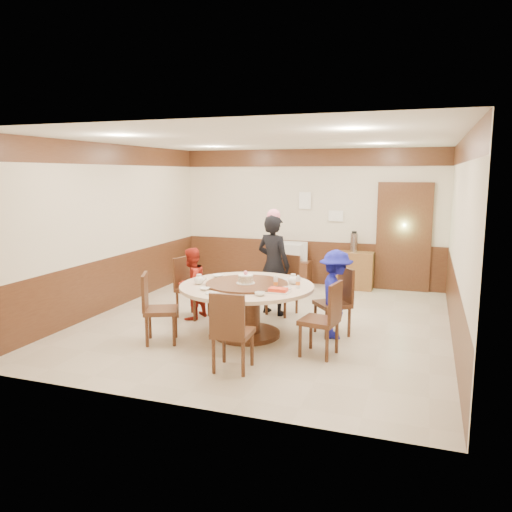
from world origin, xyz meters
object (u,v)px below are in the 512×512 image
(banquet_table, at_px, (247,300))
(side_cabinet, at_px, (353,270))
(birthday_cake, at_px, (246,279))
(tv_stand, at_px, (290,272))
(television, at_px, (290,251))
(person_blue, at_px, (336,294))
(shrimp_platter, at_px, (278,291))
(person_standing, at_px, (273,265))
(thermos, at_px, (354,243))
(person_red, at_px, (192,284))

(banquet_table, xyz_separation_m, side_cabinet, (1.00, 3.50, -0.16))
(birthday_cake, bearing_deg, tv_stand, 94.96)
(tv_stand, relative_size, television, 1.20)
(person_blue, distance_m, shrimp_platter, 0.94)
(side_cabinet, bearing_deg, person_blue, -86.35)
(television, bearing_deg, person_standing, 102.37)
(television, bearing_deg, birthday_cake, 99.13)
(person_standing, xyz_separation_m, side_cabinet, (0.98, 2.28, -0.45))
(tv_stand, height_order, thermos, thermos)
(birthday_cake, distance_m, side_cabinet, 3.71)
(banquet_table, distance_m, person_blue, 1.26)
(television, bearing_deg, person_red, 78.56)
(banquet_table, xyz_separation_m, tv_stand, (-0.31, 3.47, -0.28))
(banquet_table, xyz_separation_m, thermos, (1.01, 3.50, 0.41))
(banquet_table, bearing_deg, side_cabinet, 74.00)
(person_standing, bearing_deg, television, -63.69)
(tv_stand, bearing_deg, shrimp_platter, -77.17)
(shrimp_platter, distance_m, tv_stand, 3.91)
(person_blue, height_order, shrimp_platter, person_blue)
(birthday_cake, height_order, side_cabinet, birthday_cake)
(television, distance_m, side_cabinet, 1.35)
(side_cabinet, relative_size, thermos, 2.11)
(banquet_table, bearing_deg, shrimp_platter, -29.28)
(person_red, relative_size, person_blue, 0.91)
(person_blue, bearing_deg, person_red, 70.06)
(person_standing, height_order, television, person_standing)
(person_red, bearing_deg, thermos, 156.56)
(tv_stand, xyz_separation_m, thermos, (1.31, 0.03, 0.69))
(person_standing, distance_m, thermos, 2.49)
(tv_stand, relative_size, side_cabinet, 1.06)
(person_blue, xyz_separation_m, thermos, (-0.20, 3.14, 0.31))
(person_blue, xyz_separation_m, shrimp_platter, (-0.65, -0.67, 0.15))
(thermos, bearing_deg, banquet_table, -106.03)
(banquet_table, xyz_separation_m, person_red, (-1.13, 0.52, 0.04))
(banquet_table, height_order, person_blue, person_blue)
(tv_stand, relative_size, thermos, 2.24)
(thermos, bearing_deg, person_blue, -86.38)
(tv_stand, bearing_deg, person_standing, -81.80)
(tv_stand, height_order, side_cabinet, side_cabinet)
(banquet_table, bearing_deg, tv_stand, 95.03)
(person_standing, bearing_deg, banquet_table, 107.23)
(person_standing, xyz_separation_m, person_red, (-1.15, -0.70, -0.25))
(person_standing, xyz_separation_m, person_blue, (1.19, -0.86, -0.20))
(banquet_table, relative_size, thermos, 5.01)
(tv_stand, xyz_separation_m, side_cabinet, (1.31, 0.03, 0.12))
(banquet_table, xyz_separation_m, television, (-0.31, 3.47, 0.17))
(birthday_cake, distance_m, shrimp_platter, 0.62)
(person_red, bearing_deg, person_standing, 133.55)
(person_blue, bearing_deg, tv_stand, 9.96)
(thermos, bearing_deg, person_red, -125.63)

